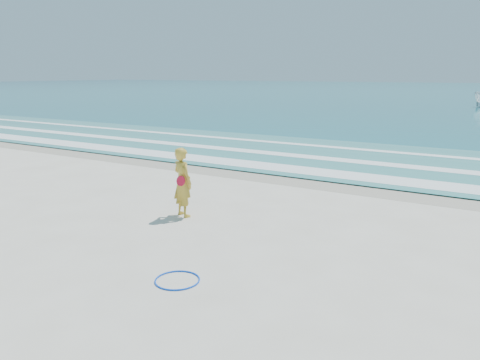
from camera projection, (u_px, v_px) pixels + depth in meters
The scene contains 8 objects.
ground at pixel (140, 269), 9.15m from camera, with size 400.00×400.00×0.00m, color silver.
wet_sand at pixel (315, 181), 16.66m from camera, with size 400.00×2.40×0.00m, color #B2A893.
shallow at pixel (358, 158), 20.83m from camera, with size 400.00×10.00×0.01m, color #59B7AD.
foam_near at pixel (328, 173), 17.74m from camera, with size 400.00×1.40×0.01m, color white.
foam_mid at pixel (352, 161), 20.16m from camera, with size 400.00×0.90×0.01m, color white.
foam_far at pixel (374, 150), 22.91m from camera, with size 400.00×0.60×0.01m, color white.
hoop at pixel (177, 280), 8.64m from camera, with size 0.84×0.84×0.03m, color blue.
woman at pixel (183, 182), 12.39m from camera, with size 0.79×0.66×1.86m.
Camera 1 is at (6.09, -6.29, 3.75)m, focal length 35.00 mm.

